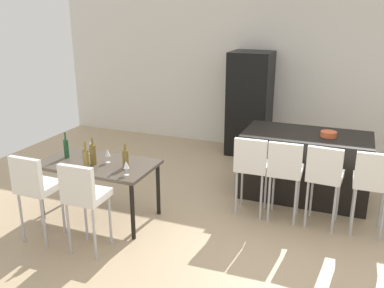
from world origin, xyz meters
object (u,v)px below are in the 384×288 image
at_px(bar_chair_right, 325,173).
at_px(wine_glass_far, 107,153).
at_px(fruit_bowl, 329,134).
at_px(bar_chair_far, 372,180).
at_px(wine_glass_right, 90,145).
at_px(bar_chair_left, 252,164).
at_px(wine_glass_left, 126,165).
at_px(dining_table, 98,168).
at_px(wine_bottle_near, 66,148).
at_px(dining_chair_near, 35,185).
at_px(wine_bottle_end, 86,159).
at_px(wine_bottle_middle, 126,159).
at_px(refrigerator, 250,104).
at_px(wine_bottle_corner, 93,154).
at_px(bar_chair_middle, 285,168).
at_px(dining_chair_far, 84,194).
at_px(kitchen_island, 305,165).

height_order(bar_chair_right, wine_glass_far, bar_chair_right).
bearing_deg(fruit_bowl, bar_chair_far, -55.06).
bearing_deg(bar_chair_far, wine_glass_right, -171.48).
relative_size(bar_chair_left, wine_glass_left, 6.03).
bearing_deg(dining_table, bar_chair_right, 16.18).
bearing_deg(wine_bottle_near, fruit_bowl, 26.86).
height_order(wine_bottle_near, wine_glass_left, wine_bottle_near).
relative_size(dining_chair_near, wine_bottle_end, 3.04).
bearing_deg(bar_chair_right, wine_glass_right, -169.99).
distance_m(dining_chair_near, wine_bottle_middle, 1.05).
height_order(bar_chair_far, fruit_bowl, bar_chair_far).
bearing_deg(refrigerator, wine_glass_left, -99.98).
xyz_separation_m(bar_chair_left, wine_bottle_corner, (-1.77, -0.83, 0.17)).
bearing_deg(bar_chair_right, wine_bottle_near, -166.38).
height_order(wine_bottle_near, refrigerator, refrigerator).
bearing_deg(wine_bottle_near, wine_glass_left, -13.25).
relative_size(bar_chair_middle, wine_bottle_end, 3.04).
distance_m(wine_glass_far, refrigerator, 3.26).
distance_m(bar_chair_middle, dining_chair_far, 2.40).
relative_size(wine_bottle_middle, wine_glass_far, 1.71).
bearing_deg(wine_bottle_corner, dining_chair_far, -63.85).
height_order(dining_chair_near, wine_glass_far, dining_chair_near).
distance_m(dining_chair_near, wine_glass_left, 1.02).
bearing_deg(wine_glass_left, wine_bottle_near, 166.75).
bearing_deg(kitchen_island, wine_bottle_middle, -139.80).
height_order(wine_bottle_corner, wine_glass_far, wine_bottle_corner).
relative_size(dining_table, wine_glass_far, 8.22).
bearing_deg(kitchen_island, wine_bottle_near, -150.43).
distance_m(bar_chair_far, wine_glass_right, 3.47).
relative_size(bar_chair_right, dining_chair_far, 1.00).
bearing_deg(wine_glass_far, bar_chair_middle, 19.23).
distance_m(dining_table, refrigerator, 3.35).
xyz_separation_m(bar_chair_left, wine_glass_right, (-2.03, -0.51, 0.17)).
relative_size(wine_bottle_corner, refrigerator, 0.18).
bearing_deg(refrigerator, wine_bottle_middle, -102.85).
xyz_separation_m(bar_chair_middle, bar_chair_far, (0.98, -0.00, 0.00)).
distance_m(dining_chair_near, wine_glass_far, 0.93).
bearing_deg(bar_chair_left, kitchen_island, 55.74).
xyz_separation_m(wine_bottle_near, wine_bottle_corner, (0.45, -0.08, 0.01)).
distance_m(bar_chair_middle, bar_chair_far, 0.98).
bearing_deg(bar_chair_far, wine_glass_left, -159.30).
bearing_deg(bar_chair_far, wine_bottle_end, -162.17).
relative_size(dining_chair_near, dining_chair_far, 1.00).
bearing_deg(bar_chair_far, wine_bottle_near, -168.27).
bearing_deg(wine_glass_left, refrigerator, 80.02).
bearing_deg(dining_table, dining_chair_near, -113.11).
relative_size(dining_chair_near, wine_glass_far, 6.03).
bearing_deg(wine_bottle_corner, fruit_bowl, 31.97).
bearing_deg(wine_glass_left, bar_chair_right, 25.24).
bearing_deg(wine_glass_far, dining_table, -158.12).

